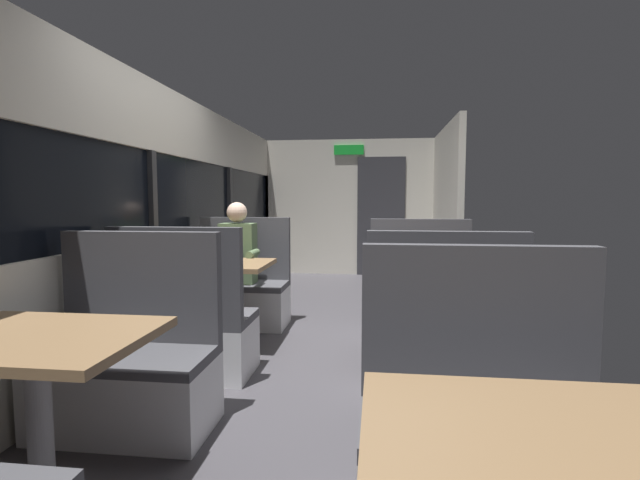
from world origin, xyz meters
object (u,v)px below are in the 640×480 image
at_px(dining_table_front_aisle, 554,477).
at_px(bench_front_aisle_facing_entry, 482,447).
at_px(bench_rear_aisle_facing_entry, 421,302).
at_px(dining_table_near_window, 36,359).
at_px(bench_rear_aisle_facing_end, 441,350).
at_px(coffee_cup_primary, 440,264).
at_px(dining_table_mid_window, 218,274).
at_px(seated_passenger, 239,274).
at_px(bench_near_window_facing_entry, 129,370).
at_px(dining_table_rear_aisle, 430,282).
at_px(bench_mid_window_facing_end, 186,331).
at_px(bench_mid_window_facing_entry, 241,293).

height_order(dining_table_front_aisle, bench_front_aisle_facing_entry, bench_front_aisle_facing_entry).
xyz_separation_m(bench_front_aisle_facing_entry, bench_rear_aisle_facing_entry, (0.00, 2.58, 0.00)).
distance_m(dining_table_near_window, dining_table_front_aisle, 1.89).
distance_m(bench_rear_aisle_facing_end, coffee_cup_primary, 0.83).
height_order(dining_table_mid_window, seated_passenger, seated_passenger).
height_order(bench_near_window_facing_entry, dining_table_rear_aisle, bench_near_window_facing_entry).
relative_size(bench_near_window_facing_entry, dining_table_mid_window, 1.22).
distance_m(bench_mid_window_facing_end, bench_front_aisle_facing_entry, 2.26).
xyz_separation_m(bench_near_window_facing_entry, dining_table_rear_aisle, (1.79, 1.28, 0.31)).
relative_size(bench_mid_window_facing_entry, bench_rear_aisle_facing_entry, 1.00).
height_order(dining_table_mid_window, bench_rear_aisle_facing_entry, bench_rear_aisle_facing_entry).
height_order(bench_mid_window_facing_entry, bench_front_aisle_facing_entry, same).
bearing_deg(bench_rear_aisle_facing_end, bench_near_window_facing_entry, -161.92).
bearing_deg(coffee_cup_primary, dining_table_near_window, -133.40).
relative_size(bench_rear_aisle_facing_entry, coffee_cup_primary, 12.22).
bearing_deg(bench_rear_aisle_facing_end, bench_rear_aisle_facing_entry, 90.00).
distance_m(bench_front_aisle_facing_entry, coffee_cup_primary, 1.93).
relative_size(seated_passenger, coffee_cup_primary, 14.00).
xyz_separation_m(dining_table_near_window, dining_table_mid_window, (0.00, 2.18, 0.00)).
bearing_deg(bench_front_aisle_facing_entry, dining_table_rear_aisle, 90.00).
bearing_deg(dining_table_front_aisle, dining_table_rear_aisle, 90.00).
bearing_deg(bench_mid_window_facing_entry, dining_table_mid_window, -90.00).
distance_m(bench_rear_aisle_facing_entry, seated_passenger, 1.81).
xyz_separation_m(bench_mid_window_facing_end, bench_mid_window_facing_entry, (0.00, 1.40, 0.00)).
distance_m(dining_table_rear_aisle, seated_passenger, 1.97).
xyz_separation_m(seated_passenger, coffee_cup_primary, (1.87, -0.83, 0.25)).
distance_m(dining_table_front_aisle, bench_rear_aisle_facing_end, 1.91).
bearing_deg(dining_table_front_aisle, bench_near_window_facing_entry, 144.02).
xyz_separation_m(dining_table_near_window, bench_mid_window_facing_end, (0.00, 1.48, -0.31)).
xyz_separation_m(bench_mid_window_facing_entry, seated_passenger, (0.00, -0.07, 0.21)).
bearing_deg(bench_rear_aisle_facing_entry, dining_table_rear_aisle, -90.00).
xyz_separation_m(dining_table_mid_window, coffee_cup_primary, (1.87, -0.21, 0.15)).
relative_size(dining_table_rear_aisle, seated_passenger, 0.71).
bearing_deg(bench_front_aisle_facing_entry, seated_passenger, 123.44).
height_order(dining_table_front_aisle, dining_table_rear_aisle, same).
bearing_deg(bench_mid_window_facing_entry, dining_table_rear_aisle, -26.68).
relative_size(dining_table_front_aisle, bench_rear_aisle_facing_end, 0.82).
height_order(dining_table_near_window, dining_table_front_aisle, same).
xyz_separation_m(dining_table_near_window, bench_rear_aisle_facing_entry, (1.79, 2.68, -0.31)).
bearing_deg(bench_near_window_facing_entry, bench_rear_aisle_facing_end, 18.08).
bearing_deg(bench_rear_aisle_facing_end, bench_mid_window_facing_entry, 138.23).
relative_size(dining_table_mid_window, seated_passenger, 0.71).
relative_size(bench_front_aisle_facing_entry, bench_rear_aisle_facing_end, 1.00).
relative_size(bench_near_window_facing_entry, dining_table_rear_aisle, 1.22).
distance_m(dining_table_mid_window, bench_rear_aisle_facing_entry, 1.88).
xyz_separation_m(bench_mid_window_facing_end, dining_table_front_aisle, (1.79, -2.08, 0.31)).
xyz_separation_m(bench_front_aisle_facing_entry, dining_table_rear_aisle, (0.00, 1.88, 0.31)).
bearing_deg(bench_rear_aisle_facing_end, dining_table_rear_aisle, 90.00).
bearing_deg(seated_passenger, coffee_cup_primary, -24.05).
height_order(dining_table_near_window, bench_near_window_facing_entry, bench_near_window_facing_entry).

